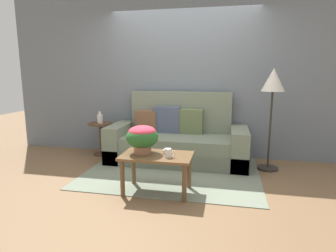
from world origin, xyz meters
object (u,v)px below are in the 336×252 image
object	(u,v)px
couch	(177,142)
coffee_mug	(168,153)
coffee_table	(157,161)
snack_bowl	(167,151)
side_table	(101,133)
table_vase	(100,118)
potted_plant	(142,137)
floor_lamp	(273,88)

from	to	relation	value
couch	coffee_mug	size ratio (longest dim) A/B	17.21
coffee_table	snack_bowl	bearing A→B (deg)	37.52
side_table	table_vase	xyz separation A→B (m)	(0.00, -0.02, 0.26)
potted_plant	coffee_mug	bearing A→B (deg)	-17.23
coffee_mug	snack_bowl	size ratio (longest dim) A/B	1.18
floor_lamp	coffee_mug	size ratio (longest dim) A/B	11.68
coffee_mug	table_vase	bearing A→B (deg)	136.66
couch	table_vase	world-z (taller)	couch
potted_plant	coffee_mug	world-z (taller)	potted_plant
couch	coffee_mug	world-z (taller)	couch
snack_bowl	coffee_table	bearing A→B (deg)	-142.48
coffee_table	potted_plant	size ratio (longest dim) A/B	2.17
floor_lamp	potted_plant	size ratio (longest dim) A/B	3.87
snack_bowl	table_vase	bearing A→B (deg)	139.00
side_table	floor_lamp	distance (m)	2.95
snack_bowl	couch	bearing A→B (deg)	94.18
snack_bowl	coffee_mug	bearing A→B (deg)	-72.72
snack_bowl	table_vase	size ratio (longest dim) A/B	0.53
coffee_table	side_table	xyz separation A→B (m)	(-1.38, 1.38, 0.00)
couch	coffee_table	size ratio (longest dim) A/B	2.62
coffee_mug	couch	bearing A→B (deg)	95.71
couch	table_vase	bearing A→B (deg)	177.29
side_table	table_vase	size ratio (longest dim) A/B	2.81
potted_plant	table_vase	xyz separation A→B (m)	(-1.18, 1.34, -0.02)
table_vase	couch	bearing A→B (deg)	-2.71
couch	side_table	size ratio (longest dim) A/B	3.86
potted_plant	table_vase	bearing A→B (deg)	131.57
potted_plant	table_vase	world-z (taller)	potted_plant
potted_plant	snack_bowl	bearing A→B (deg)	9.46
floor_lamp	potted_plant	xyz separation A→B (m)	(-1.63, -1.15, -0.55)
potted_plant	coffee_mug	distance (m)	0.39
side_table	snack_bowl	world-z (taller)	side_table
potted_plant	snack_bowl	size ratio (longest dim) A/B	3.57
couch	side_table	world-z (taller)	couch
coffee_table	floor_lamp	bearing A→B (deg)	39.23
floor_lamp	table_vase	xyz separation A→B (m)	(-2.82, 0.19, -0.58)
side_table	table_vase	bearing A→B (deg)	-73.46
floor_lamp	snack_bowl	bearing A→B (deg)	-140.64
coffee_table	couch	bearing A→B (deg)	89.22
potted_plant	snack_bowl	xyz separation A→B (m)	(0.29, 0.05, -0.17)
couch	side_table	distance (m)	1.40
coffee_table	potted_plant	xyz separation A→B (m)	(-0.19, 0.03, 0.29)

